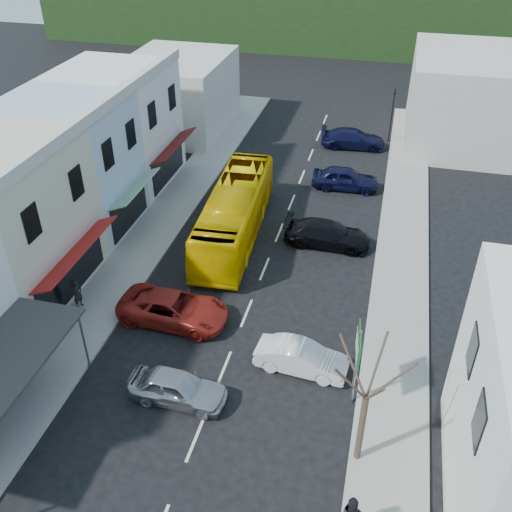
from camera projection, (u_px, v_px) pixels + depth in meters
The scene contains 17 objects.
ground at pixel (224, 368), 25.82m from camera, with size 120.00×120.00×0.00m, color black.
sidewalk_left at pixel (154, 233), 35.29m from camera, with size 3.00×52.00×0.15m, color gray.
sidewalk_right at pixel (401, 266), 32.30m from camera, with size 3.00×52.00×0.15m, color gray.
shopfront_row at pixel (22, 206), 30.07m from camera, with size 8.25×30.00×8.00m.
distant_block_left at pixel (178, 94), 48.18m from camera, with size 8.00×10.00×6.00m, color #B7B2A8.
distant_block_right at pixel (461, 98), 45.72m from camera, with size 8.00×12.00×7.00m, color #B7B2A8.
bus at pixel (235, 214), 34.27m from camera, with size 2.50×11.60×3.10m, color #F1C100.
car_silver at pixel (177, 388), 23.92m from camera, with size 1.80×4.40×1.40m, color #ADAEB2.
car_white at pixel (301, 358), 25.39m from camera, with size 1.80×4.40×1.40m, color silver.
car_red at pixel (174, 310), 28.16m from camera, with size 1.90×4.60×1.40m, color maroon.
car_black_near at pixel (327, 235), 33.92m from camera, with size 1.84×4.50×1.40m, color black.
car_navy_mid at pixel (345, 179), 39.95m from camera, with size 1.80×4.40×1.40m, color black.
car_navy_far at pixel (353, 139), 45.91m from camera, with size 1.84×4.50×1.40m, color black.
pedestrian_left at pixel (78, 293), 28.75m from camera, with size 0.60×0.40×1.70m, color black.
direction_sign at pixel (356, 368), 23.08m from camera, with size 0.39×1.80×3.98m, color #0E581C, non-canonical shape.
street_tree at pixel (366, 399), 19.95m from camera, with size 2.57×2.57×6.74m, color #392921, non-canonical shape.
traffic_signal at pixel (392, 116), 46.08m from camera, with size 0.66×0.97×4.43m, color black, non-canonical shape.
Camera 1 is at (5.86, -17.58, 18.74)m, focal length 40.00 mm.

